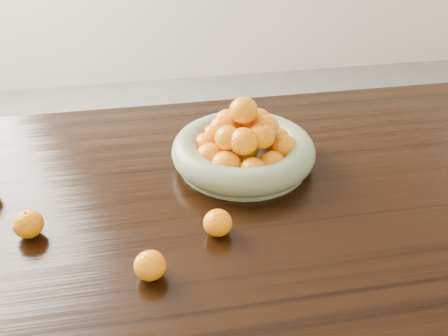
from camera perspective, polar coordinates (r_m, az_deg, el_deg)
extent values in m
cube|color=black|center=(1.18, -2.14, -3.77)|extent=(2.00, 1.00, 0.04)
cube|color=black|center=(2.03, 23.01, -2.07)|extent=(0.08, 0.08, 0.71)
cylinder|color=gray|center=(1.27, 2.19, 0.75)|extent=(0.32, 0.32, 0.02)
torus|color=gray|center=(1.25, 2.22, 2.07)|extent=(0.36, 0.36, 0.07)
ellipsoid|color=orange|center=(1.29, 5.98, 3.34)|extent=(0.07, 0.07, 0.06)
ellipsoid|color=orange|center=(1.33, 3.76, 4.24)|extent=(0.07, 0.07, 0.06)
ellipsoid|color=orange|center=(1.33, 1.28, 4.36)|extent=(0.06, 0.06, 0.06)
ellipsoid|color=orange|center=(1.31, -1.18, 3.75)|extent=(0.06, 0.06, 0.06)
ellipsoid|color=orange|center=(1.26, -2.00, 2.68)|extent=(0.07, 0.07, 0.06)
ellipsoid|color=orange|center=(1.21, -1.62, 1.33)|extent=(0.07, 0.07, 0.07)
ellipsoid|color=orange|center=(1.17, 0.27, 0.33)|extent=(0.07, 0.07, 0.07)
ellipsoid|color=orange|center=(1.16, 3.32, -0.28)|extent=(0.07, 0.07, 0.06)
ellipsoid|color=orange|center=(1.19, 5.57, 0.51)|extent=(0.06, 0.06, 0.06)
ellipsoid|color=orange|center=(1.25, 6.85, 2.23)|extent=(0.07, 0.07, 0.07)
ellipsoid|color=orange|center=(1.25, 2.51, 2.23)|extent=(0.07, 0.07, 0.06)
ellipsoid|color=orange|center=(1.25, 3.88, 5.34)|extent=(0.07, 0.07, 0.07)
ellipsoid|color=orange|center=(1.27, 2.32, 5.56)|extent=(0.07, 0.07, 0.07)
ellipsoid|color=orange|center=(1.26, 0.49, 5.22)|extent=(0.07, 0.07, 0.07)
ellipsoid|color=orange|center=(1.22, -0.10, 4.62)|extent=(0.07, 0.07, 0.06)
ellipsoid|color=orange|center=(1.18, 0.47, 3.43)|extent=(0.06, 0.06, 0.06)
ellipsoid|color=orange|center=(1.17, 2.27, 3.07)|extent=(0.07, 0.07, 0.06)
ellipsoid|color=orange|center=(1.19, 4.31, 3.68)|extent=(0.07, 0.07, 0.06)
ellipsoid|color=orange|center=(1.23, 4.77, 4.56)|extent=(0.07, 0.07, 0.06)
ellipsoid|color=orange|center=(1.20, 2.25, 6.59)|extent=(0.07, 0.07, 0.06)
ellipsoid|color=orange|center=(1.11, -21.47, -5.98)|extent=(0.06, 0.06, 0.06)
ellipsoid|color=orange|center=(0.95, -8.45, -10.96)|extent=(0.06, 0.06, 0.06)
ellipsoid|color=orange|center=(1.03, -0.72, -6.28)|extent=(0.06, 0.06, 0.06)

